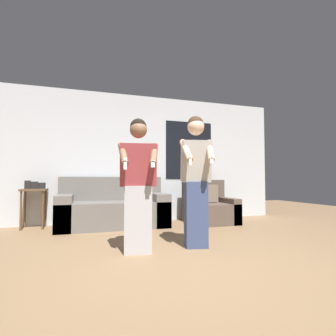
{
  "coord_description": "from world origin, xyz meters",
  "views": [
    {
      "loc": [
        -0.97,
        -2.44,
        0.88
      ],
      "look_at": [
        0.03,
        0.75,
        1.03
      ],
      "focal_mm": 28.0,
      "sensor_mm": 36.0,
      "label": 1
    }
  ],
  "objects_px": {
    "armchair": "(209,208)",
    "person_right": "(196,178)",
    "person_left": "(138,185)",
    "side_table": "(34,196)",
    "couch": "(113,209)"
  },
  "relations": [
    {
      "from": "person_left",
      "to": "person_right",
      "type": "distance_m",
      "value": 0.78
    },
    {
      "from": "couch",
      "to": "person_left",
      "type": "relative_size",
      "value": 1.22
    },
    {
      "from": "couch",
      "to": "armchair",
      "type": "xyz_separation_m",
      "value": [
        1.93,
        -0.15,
        -0.03
      ]
    },
    {
      "from": "side_table",
      "to": "person_left",
      "type": "xyz_separation_m",
      "value": [
        1.51,
        -2.14,
        0.24
      ]
    },
    {
      "from": "person_left",
      "to": "person_right",
      "type": "bearing_deg",
      "value": 2.37
    },
    {
      "from": "side_table",
      "to": "person_right",
      "type": "distance_m",
      "value": 3.12
    },
    {
      "from": "side_table",
      "to": "person_left",
      "type": "relative_size",
      "value": 0.53
    },
    {
      "from": "armchair",
      "to": "person_right",
      "type": "height_order",
      "value": "person_right"
    },
    {
      "from": "couch",
      "to": "person_right",
      "type": "height_order",
      "value": "person_right"
    },
    {
      "from": "person_left",
      "to": "side_table",
      "type": "bearing_deg",
      "value": 125.2
    },
    {
      "from": "armchair",
      "to": "side_table",
      "type": "xyz_separation_m",
      "value": [
        -3.33,
        0.39,
        0.29
      ]
    },
    {
      "from": "armchair",
      "to": "side_table",
      "type": "distance_m",
      "value": 3.36
    },
    {
      "from": "person_right",
      "to": "side_table",
      "type": "bearing_deg",
      "value": 137.36
    },
    {
      "from": "side_table",
      "to": "person_right",
      "type": "xyz_separation_m",
      "value": [
        2.29,
        -2.11,
        0.31
      ]
    },
    {
      "from": "armchair",
      "to": "person_left",
      "type": "relative_size",
      "value": 0.56
    }
  ]
}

